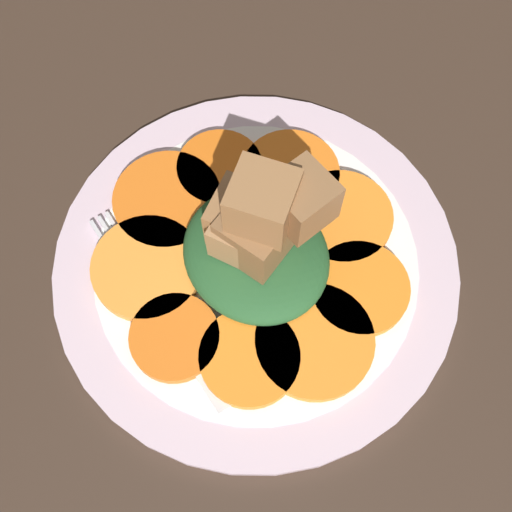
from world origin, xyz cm
name	(u,v)px	position (x,y,z in cm)	size (l,w,h in cm)	color
table_slab	(256,272)	(0.00, 0.00, 1.00)	(120.00, 120.00, 2.00)	#38281E
plate	(256,264)	(0.00, 0.00, 2.52)	(30.76, 30.76, 1.05)	silver
carrot_slice_0	(249,357)	(5.59, -5.06, 3.58)	(7.16, 7.16, 0.97)	orange
carrot_slice_1	(314,341)	(7.56, -0.72, 3.58)	(8.52, 8.52, 0.97)	orange
carrot_slice_2	(360,288)	(6.61, 4.47, 3.58)	(7.30, 7.30, 0.97)	orange
carrot_slice_3	(341,217)	(1.39, 7.32, 3.58)	(7.89, 7.89, 0.97)	orange
carrot_slice_4	(290,174)	(-4.04, 6.72, 3.58)	(7.80, 7.80, 0.97)	orange
carrot_slice_5	(220,169)	(-7.93, 2.64, 3.58)	(6.83, 6.83, 0.97)	orange
carrot_slice_6	(167,200)	(-8.20, -2.29, 3.58)	(8.48, 8.48, 0.97)	orange
carrot_slice_7	(147,268)	(-4.51, -6.79, 3.58)	(8.32, 8.32, 0.97)	orange
carrot_slice_8	(175,338)	(1.15, -8.33, 3.58)	(6.44, 6.44, 0.97)	orange
center_pile	(258,238)	(-0.09, 0.27, 6.79)	(11.51, 10.36, 10.80)	#235128
fork	(157,301)	(-1.97, -7.71, 3.30)	(17.94, 3.34, 0.40)	silver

